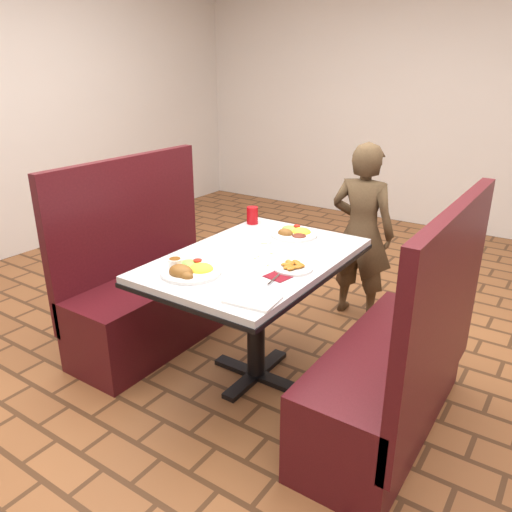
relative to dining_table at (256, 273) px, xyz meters
name	(u,v)px	position (x,y,z in m)	size (l,w,h in m)	color
room	(256,12)	(0.00, 0.00, 1.26)	(7.00, 7.04, 2.82)	brown
dining_table	(256,273)	(0.00, 0.00, 0.00)	(0.81, 1.21, 0.75)	silver
booth_bench_left	(153,292)	(-0.80, 0.00, -0.32)	(0.47, 1.20, 1.17)	#4B1116
booth_bench_right	(395,373)	(0.80, 0.00, -0.32)	(0.47, 1.20, 1.17)	#4B1116
diner_person	(362,232)	(0.15, 1.07, -0.04)	(0.45, 0.29, 1.23)	brown
near_dinner_plate	(189,267)	(-0.13, -0.38, 0.13)	(0.29, 0.29, 0.09)	white
far_dinner_plate	(295,231)	(0.00, 0.41, 0.12)	(0.28, 0.28, 0.07)	white
plantain_plate	(293,267)	(0.25, -0.05, 0.11)	(0.20, 0.20, 0.03)	white
maroon_napkin	(279,276)	(0.24, -0.16, 0.10)	(0.11, 0.11, 0.00)	maroon
spoon_utensil	(274,279)	(0.25, -0.22, 0.10)	(0.01, 0.14, 0.00)	silver
red_tumbler	(252,215)	(-0.34, 0.46, 0.15)	(0.07, 0.07, 0.11)	#B00B10
paper_napkin	(252,299)	(0.29, -0.45, 0.10)	(0.22, 0.16, 0.01)	white
knife_utensil	(198,277)	(-0.06, -0.40, 0.11)	(0.01, 0.15, 0.00)	silver
fork_utensil	(186,273)	(-0.14, -0.39, 0.11)	(0.01, 0.13, 0.00)	silver
lettuce_shreds	(269,254)	(0.04, 0.06, 0.10)	(0.28, 0.32, 0.00)	#92D053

